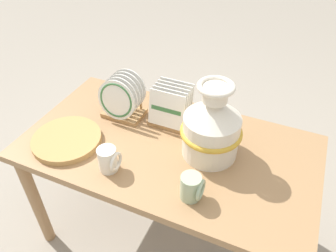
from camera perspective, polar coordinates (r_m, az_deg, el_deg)
name	(u,v)px	position (r m, az deg, el deg)	size (l,w,h in m)	color
ground_plane	(168,231)	(1.93, 0.00, -17.86)	(14.00, 14.00, 0.00)	gray
display_table	(168,159)	(1.48, 0.00, -5.82)	(1.27, 0.69, 0.66)	#9E754C
ceramic_vase	(212,126)	(1.31, 7.62, -0.06)	(0.25, 0.25, 0.34)	silver
dish_rack_round_plates	(122,100)	(1.54, -8.02, 4.51)	(0.19, 0.15, 0.21)	tan
dish_rack_square_plates	(171,110)	(1.50, 0.54, 2.89)	(0.19, 0.15, 0.19)	tan
wicker_charger_stack	(67,139)	(1.50, -17.20, -2.26)	(0.30, 0.30, 0.03)	tan
mug_sage_glaze	(192,187)	(1.20, 4.18, -10.62)	(0.08, 0.08, 0.10)	#9EB28E
mug_cream_glaze	(109,160)	(1.31, -10.29, -5.79)	(0.08, 0.08, 0.10)	silver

